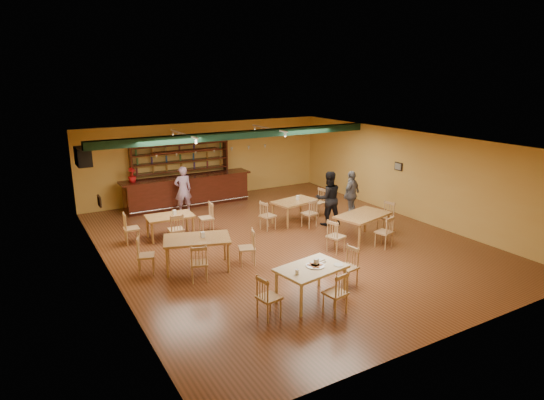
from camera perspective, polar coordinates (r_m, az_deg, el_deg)
floor at (r=13.92m, az=1.57°, el=-5.09°), size 12.00×12.00×0.00m
ceiling_beam at (r=15.62m, az=-3.78°, el=8.01°), size 10.00×0.30×0.25m
track_rail_left at (r=15.47m, az=-10.83°, el=7.96°), size 0.05×2.50×0.05m
track_rail_right at (r=16.79m, az=-0.37°, el=8.80°), size 0.05×2.50×0.05m
ac_unit at (r=15.64m, az=-22.16°, el=4.99°), size 0.34×0.70×0.48m
picture_left at (r=12.65m, az=-20.48°, el=-0.12°), size 0.04×0.34×0.28m
picture_right at (r=16.86m, az=15.29°, el=4.01°), size 0.04×0.34×0.28m
bar_counter at (r=17.75m, az=-10.34°, el=1.11°), size 4.92×0.85×1.13m
back_bar_hutch at (r=18.20m, az=-11.10°, el=3.29°), size 3.81×0.40×2.28m
poinsettia at (r=17.02m, az=-16.84°, el=2.94°), size 0.38×0.38×0.52m
dining_table_a at (r=14.47m, az=-12.40°, el=-3.18°), size 1.44×0.92×0.70m
dining_table_b at (r=15.61m, az=2.77°, el=-1.38°), size 1.62×1.16×0.74m
dining_table_c at (r=12.07m, az=-9.15°, el=-6.47°), size 1.89×1.46×0.83m
dining_table_d at (r=14.09m, az=11.05°, el=-3.34°), size 1.85×1.37×0.83m
near_table at (r=10.37m, az=4.80°, el=-10.23°), size 1.61×1.18×0.79m
pizza_tray at (r=10.26m, az=5.34°, el=-8.06°), size 0.40×0.40×0.01m
parmesan_shaker at (r=9.82m, az=3.09°, el=-8.82°), size 0.09×0.09×0.11m
napkin_stack at (r=10.56m, az=5.86°, el=-7.34°), size 0.23×0.19×0.03m
pizza_server at (r=10.38m, az=5.89°, el=-7.73°), size 0.33×0.12×0.00m
side_plate at (r=10.37m, az=8.18°, el=-7.90°), size 0.25×0.25×0.01m
patron_bar at (r=16.78m, az=-10.89°, el=1.25°), size 0.64×0.44×1.69m
patron_right_a at (r=15.27m, az=6.95°, el=0.21°), size 1.03×0.90×1.80m
patron_right_b at (r=16.18m, az=9.74°, el=0.70°), size 1.05×0.75×1.65m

